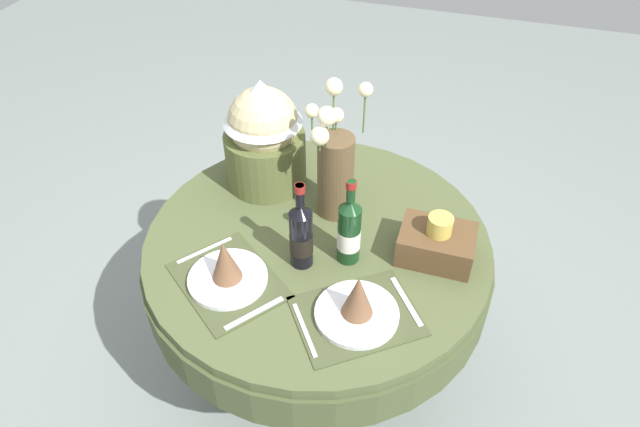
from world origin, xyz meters
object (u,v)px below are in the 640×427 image
at_px(place_setting_right, 357,306).
at_px(gift_tub_back_left, 264,131).
at_px(wine_bottle_rear, 301,235).
at_px(place_setting_left, 227,270).
at_px(dining_table, 318,264).
at_px(wine_bottle_right, 349,230).
at_px(woven_basket_side_right, 437,243).
at_px(flower_vase, 335,166).

xyz_separation_m(place_setting_right, gift_tub_back_left, (-0.47, 0.51, 0.17)).
bearing_deg(wine_bottle_rear, place_setting_left, -142.42).
bearing_deg(place_setting_left, gift_tub_back_left, 97.92).
distance_m(place_setting_right, wine_bottle_rear, 0.28).
distance_m(dining_table, wine_bottle_right, 0.28).
bearing_deg(gift_tub_back_left, wine_bottle_rear, -54.14).
bearing_deg(place_setting_right, wine_bottle_right, 111.57).
xyz_separation_m(dining_table, woven_basket_side_right, (0.38, 0.03, 0.18)).
bearing_deg(flower_vase, gift_tub_back_left, 162.84).
bearing_deg(dining_table, gift_tub_back_left, 138.96).
bearing_deg(wine_bottle_rear, gift_tub_back_left, 125.86).
bearing_deg(wine_bottle_right, woven_basket_side_right, 19.31).
bearing_deg(woven_basket_side_right, place_setting_right, -119.37).
distance_m(flower_vase, wine_bottle_rear, 0.28).
distance_m(place_setting_right, flower_vase, 0.48).
xyz_separation_m(dining_table, wine_bottle_right, (0.12, -0.06, 0.24)).
xyz_separation_m(flower_vase, wine_bottle_right, (0.11, -0.20, -0.07)).
xyz_separation_m(wine_bottle_rear, woven_basket_side_right, (0.39, 0.15, -0.06)).
bearing_deg(dining_table, wine_bottle_rear, -95.70).
relative_size(flower_vase, gift_tub_back_left, 1.17).
xyz_separation_m(flower_vase, gift_tub_back_left, (-0.28, 0.09, 0.02)).
xyz_separation_m(dining_table, flower_vase, (0.01, 0.15, 0.32)).
bearing_deg(dining_table, wine_bottle_right, -26.22).
xyz_separation_m(place_setting_left, woven_basket_side_right, (0.57, 0.29, 0.01)).
distance_m(place_setting_left, wine_bottle_right, 0.38).
bearing_deg(wine_bottle_right, gift_tub_back_left, 143.00).
bearing_deg(place_setting_right, woven_basket_side_right, 60.63).
distance_m(dining_table, gift_tub_back_left, 0.49).
relative_size(place_setting_left, place_setting_right, 1.00).
relative_size(dining_table, gift_tub_back_left, 2.83).
height_order(place_setting_left, flower_vase, flower_vase).
xyz_separation_m(flower_vase, woven_basket_side_right, (0.36, -0.11, -0.13)).
height_order(flower_vase, wine_bottle_rear, flower_vase).
bearing_deg(wine_bottle_rear, dining_table, 84.30).
bearing_deg(wine_bottle_rear, flower_vase, 84.79).
bearing_deg(wine_bottle_right, flower_vase, 117.66).
bearing_deg(gift_tub_back_left, place_setting_left, -82.08).
height_order(dining_table, place_setting_left, place_setting_left).
relative_size(wine_bottle_right, woven_basket_side_right, 1.34).
bearing_deg(place_setting_right, flower_vase, 114.61).
bearing_deg(place_setting_left, woven_basket_side_right, 27.12).
bearing_deg(woven_basket_side_right, place_setting_left, -152.88).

